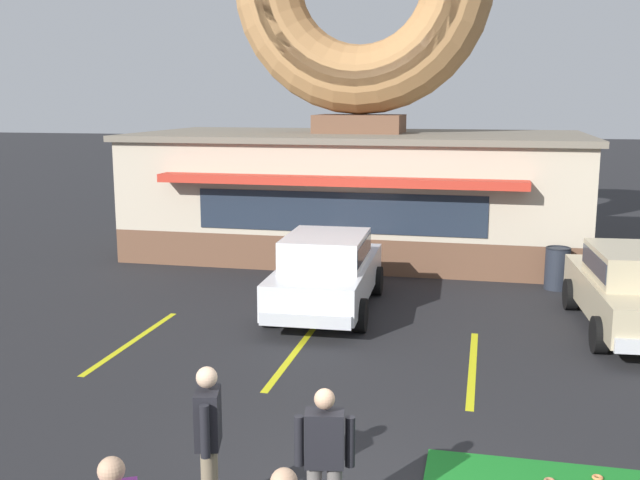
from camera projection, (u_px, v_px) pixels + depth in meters
donut_shop_building at (360, 119)px, 20.79m from camera, size 12.30×6.75×10.96m
mini_donut_near_left at (598, 478)px, 8.52m from camera, size 0.13×0.13×0.04m
car_champagne at (635, 287)px, 13.84m from camera, size 2.23×4.67×1.60m
car_white at (327, 269)px, 15.28m from camera, size 2.09×4.61×1.60m
pedestrian_blue_sweater_man at (324, 456)px, 7.32m from camera, size 0.59×0.30×1.55m
pedestrian_hooded_kid at (208, 436)px, 7.62m from camera, size 0.32×0.58×1.65m
trash_bin at (557, 268)px, 17.08m from camera, size 0.57×0.57×0.97m
parking_stripe_far_left at (133, 341)px, 13.46m from camera, size 0.12×3.60×0.01m
parking_stripe_left at (294, 353)px, 12.81m from camera, size 0.12×3.60×0.01m
parking_stripe_mid_left at (473, 367)px, 12.17m from camera, size 0.12×3.60×0.01m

